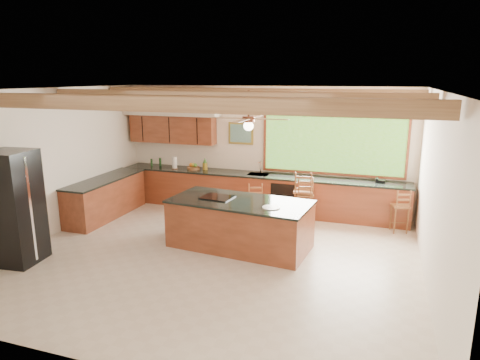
% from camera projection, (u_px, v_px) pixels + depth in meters
% --- Properties ---
extents(ground, '(7.20, 7.20, 0.00)m').
position_uv_depth(ground, '(214.00, 256.00, 7.85)').
color(ground, beige).
rests_on(ground, ground).
extents(room_shell, '(7.27, 6.54, 3.02)m').
position_uv_depth(room_shell, '(217.00, 132.00, 7.99)').
color(room_shell, silver).
rests_on(room_shell, ground).
extents(counter_run, '(7.12, 3.10, 1.23)m').
position_uv_depth(counter_run, '(221.00, 194.00, 10.32)').
color(counter_run, brown).
rests_on(counter_run, ground).
extents(island, '(2.77, 1.51, 0.95)m').
position_uv_depth(island, '(240.00, 224.00, 8.20)').
color(island, brown).
rests_on(island, ground).
extents(refrigerator, '(0.85, 0.83, 2.00)m').
position_uv_depth(refrigerator, '(13.00, 208.00, 7.42)').
color(refrigerator, black).
rests_on(refrigerator, ground).
extents(bar_stool_a, '(0.45, 0.45, 0.99)m').
position_uv_depth(bar_stool_a, '(254.00, 201.00, 9.29)').
color(bar_stool_a, brown).
rests_on(bar_stool_a, ground).
extents(bar_stool_b, '(0.48, 0.48, 1.07)m').
position_uv_depth(bar_stool_b, '(304.00, 195.00, 9.53)').
color(bar_stool_b, brown).
rests_on(bar_stool_b, ground).
extents(bar_stool_c, '(0.48, 0.48, 1.19)m').
position_uv_depth(bar_stool_c, '(303.00, 192.00, 9.52)').
color(bar_stool_c, brown).
rests_on(bar_stool_c, ground).
extents(bar_stool_d, '(0.42, 0.42, 0.94)m').
position_uv_depth(bar_stool_d, '(400.00, 207.00, 8.93)').
color(bar_stool_d, brown).
rests_on(bar_stool_d, ground).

